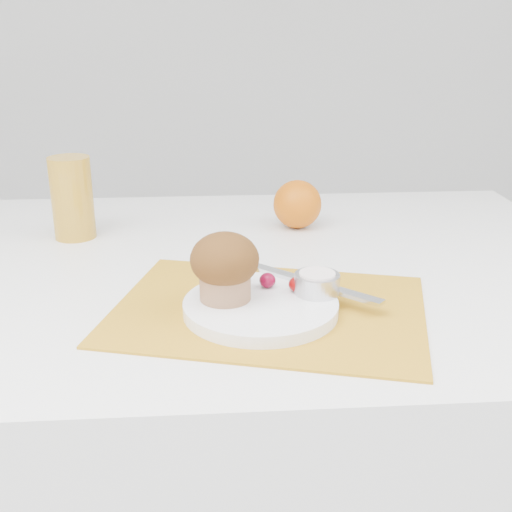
{
  "coord_description": "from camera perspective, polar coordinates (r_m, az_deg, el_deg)",
  "views": [
    {
      "loc": [
        -0.02,
        -0.87,
        1.1
      ],
      "look_at": [
        0.04,
        -0.06,
        0.8
      ],
      "focal_mm": 45.0,
      "sensor_mm": 36.0,
      "label": 1
    }
  ],
  "objects": [
    {
      "name": "muffin",
      "position": [
        0.8,
        -2.8,
        -0.83
      ],
      "size": [
        0.09,
        0.09,
        0.09
      ],
      "color": "#A3724F",
      "rests_on": "plate"
    },
    {
      "name": "orange",
      "position": [
        1.14,
        3.7,
        4.61
      ],
      "size": [
        0.09,
        0.09,
        0.09
      ],
      "primitive_type": "sphere",
      "color": "#CB5C07",
      "rests_on": "table"
    },
    {
      "name": "placemat",
      "position": [
        0.83,
        1.15,
        -4.77
      ],
      "size": [
        0.45,
        0.38,
        0.0
      ],
      "primitive_type": "cube",
      "rotation": [
        0.0,
        0.0,
        -0.27
      ],
      "color": "#C4881B",
      "rests_on": "table"
    },
    {
      "name": "raspberry_near",
      "position": [
        0.84,
        1.03,
        -2.17
      ],
      "size": [
        0.02,
        0.02,
        0.02
      ],
      "primitive_type": "ellipsoid",
      "color": "#520217",
      "rests_on": "plate"
    },
    {
      "name": "plate",
      "position": [
        0.81,
        0.42,
        -4.53
      ],
      "size": [
        0.21,
        0.21,
        0.02
      ],
      "primitive_type": "cylinder",
      "rotation": [
        0.0,
        0.0,
        0.07
      ],
      "color": "white",
      "rests_on": "placemat"
    },
    {
      "name": "ramekin",
      "position": [
        0.83,
        5.44,
        -2.45
      ],
      "size": [
        0.07,
        0.07,
        0.03
      ],
      "primitive_type": "cylinder",
      "rotation": [
        0.0,
        0.0,
        0.18
      ],
      "color": "#BCBBC0",
      "rests_on": "plate"
    },
    {
      "name": "cream",
      "position": [
        0.82,
        5.47,
        -1.65
      ],
      "size": [
        0.05,
        0.05,
        0.01
      ],
      "primitive_type": "cylinder",
      "rotation": [
        0.0,
        0.0,
        -0.04
      ],
      "color": "white",
      "rests_on": "ramekin"
    },
    {
      "name": "butter_knife",
      "position": [
        0.86,
        5.11,
        -2.44
      ],
      "size": [
        0.16,
        0.15,
        0.01
      ],
      "primitive_type": "cube",
      "rotation": [
        0.0,
        0.0,
        -0.75
      ],
      "color": "silver",
      "rests_on": "plate"
    },
    {
      "name": "raspberry_far",
      "position": [
        0.83,
        3.68,
        -2.53
      ],
      "size": [
        0.02,
        0.02,
        0.02
      ],
      "primitive_type": "ellipsoid",
      "color": "#550202",
      "rests_on": "plate"
    },
    {
      "name": "table",
      "position": [
        1.17,
        -2.65,
        -18.01
      ],
      "size": [
        1.2,
        0.8,
        0.75
      ],
      "primitive_type": "cube",
      "color": "white",
      "rests_on": "ground"
    },
    {
      "name": "juice_glass",
      "position": [
        1.12,
        -16.02,
        4.98
      ],
      "size": [
        0.07,
        0.07,
        0.14
      ],
      "primitive_type": "cylinder",
      "rotation": [
        0.0,
        0.0,
        0.07
      ],
      "color": "gold",
      "rests_on": "table"
    }
  ]
}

